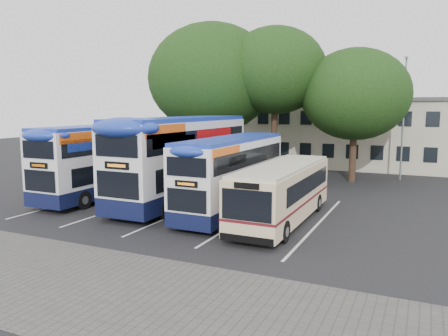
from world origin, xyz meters
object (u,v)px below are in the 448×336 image
bus_dd_mid (183,156)px  bus_dd_left (108,157)px  lamp_post (404,112)px  tree_right (355,94)px  bus_dd_right (232,171)px  bus_single (283,189)px  tree_mid (275,71)px  tree_left (212,78)px

bus_dd_mid → bus_dd_left: bearing=-174.9°
lamp_post → tree_right: size_ratio=0.94×
bus_dd_left → bus_dd_right: size_ratio=1.11×
bus_dd_left → bus_single: size_ratio=1.13×
lamp_post → tree_right: bearing=-146.2°
tree_mid → bus_dd_mid: size_ratio=0.98×
bus_dd_mid → tree_right: bearing=55.1°
tree_left → bus_dd_mid: (3.08, -9.98, -5.01)m
bus_single → bus_dd_left: bearing=173.3°
tree_mid → bus_single: 14.65m
lamp_post → bus_single: lamp_post is taller
tree_left → bus_single: tree_left is taller
tree_left → tree_mid: size_ratio=1.05×
bus_single → bus_dd_mid: bearing=164.5°
tree_mid → bus_single: tree_mid is taller
bus_dd_mid → lamp_post: bearing=50.5°
tree_right → bus_dd_right: 13.71m
lamp_post → bus_dd_left: size_ratio=0.87×
bus_dd_mid → bus_single: size_ratio=1.26×
bus_dd_right → lamp_post: bearing=63.2°
tree_mid → tree_right: size_ratio=1.19×
tree_left → bus_dd_left: (-1.94, -10.43, -5.29)m
tree_mid → bus_dd_mid: tree_mid is taller
bus_dd_left → lamp_post: bearing=40.7°
bus_dd_left → bus_single: bearing=-6.7°
lamp_post → tree_right: (-3.18, -2.13, 1.24)m
lamp_post → bus_dd_left: 21.24m
lamp_post → tree_right: tree_right is taller
bus_dd_right → bus_single: (2.92, -0.58, -0.59)m
bus_dd_left → bus_single: 11.68m
tree_left → bus_dd_right: bearing=-59.1°
tree_mid → bus_dd_left: tree_mid is taller
bus_dd_right → tree_mid: bearing=98.0°
tree_left → tree_right: bearing=6.2°
tree_mid → tree_right: tree_mid is taller
lamp_post → bus_dd_right: size_ratio=0.97×
bus_dd_right → bus_single: 3.03m
lamp_post → bus_dd_mid: lamp_post is taller
tree_right → bus_dd_mid: (-7.78, -11.15, -3.64)m
tree_mid → bus_dd_left: 14.18m
bus_dd_mid → tree_mid: bearing=79.3°
tree_mid → tree_right: 6.11m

